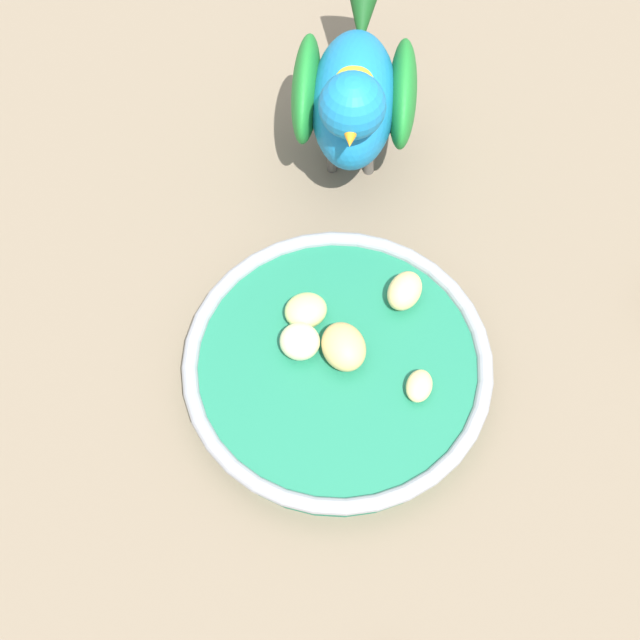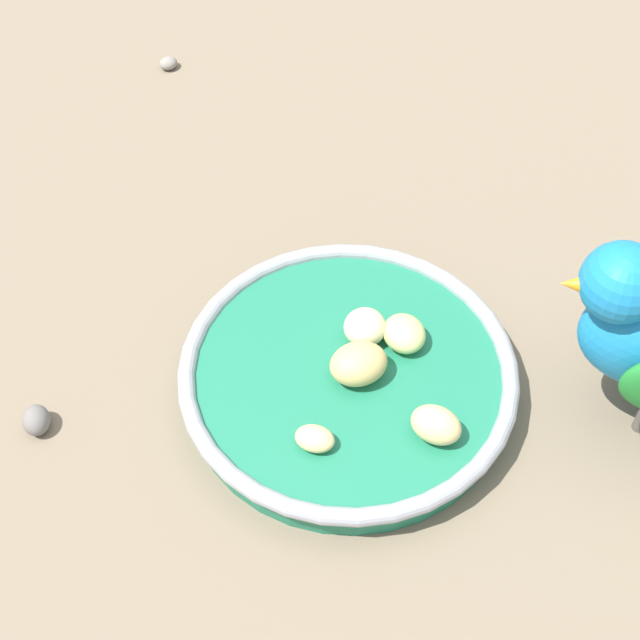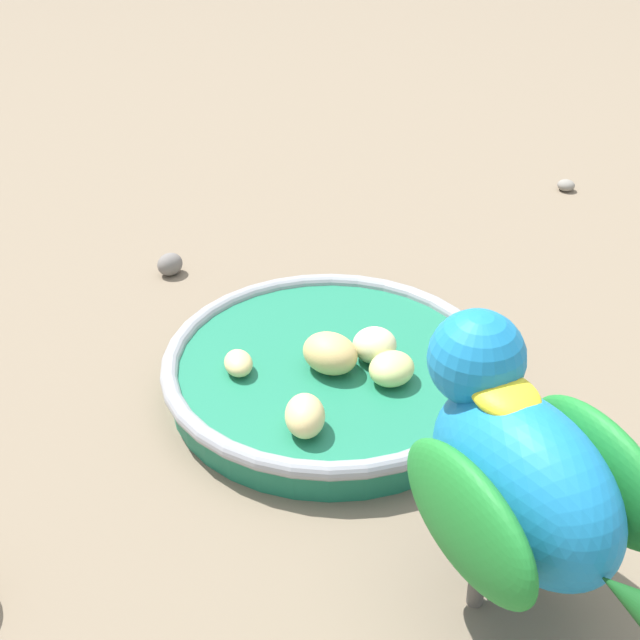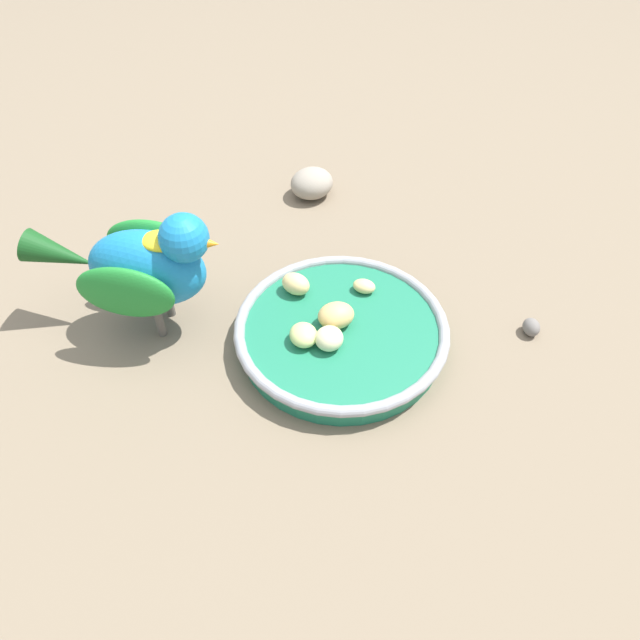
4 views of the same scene
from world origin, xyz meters
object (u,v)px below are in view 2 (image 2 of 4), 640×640
apple_piece_0 (309,438)px  pebble_1 (36,420)px  feeding_bowl (348,377)px  apple_piece_2 (359,364)px  apple_piece_1 (404,334)px  apple_piece_4 (365,327)px  apple_piece_3 (436,425)px  pebble_0 (168,63)px

apple_piece_0 → pebble_1: apple_piece_0 is taller
feeding_bowl → pebble_1: size_ratio=10.40×
apple_piece_0 → apple_piece_2: 0.06m
apple_piece_1 → apple_piece_4: (0.00, -0.03, 0.00)m
apple_piece_2 → apple_piece_3: apple_piece_2 is taller
apple_piece_3 → apple_piece_4: bearing=-142.6°
apple_piece_1 → pebble_1: 0.25m
apple_piece_1 → pebble_1: bearing=-68.6°
feeding_bowl → pebble_0: 0.40m
feeding_bowl → apple_piece_2: 0.02m
apple_piece_1 → apple_piece_0: bearing=-29.2°
feeding_bowl → pebble_1: bearing=-72.6°
apple_piece_4 → apple_piece_2: bearing=-0.1°
pebble_0 → apple_piece_4: bearing=36.0°
apple_piece_3 → pebble_0: (-0.38, -0.28, -0.03)m
feeding_bowl → apple_piece_0: (0.06, -0.02, 0.02)m
apple_piece_0 → apple_piece_1: size_ratio=0.80×
apple_piece_1 → pebble_0: 0.40m
apple_piece_2 → feeding_bowl: bearing=-114.7°
pebble_1 → pebble_0: bearing=-177.4°
apple_piece_0 → pebble_0: (-0.40, -0.20, -0.03)m
apple_piece_0 → apple_piece_1: apple_piece_1 is taller
apple_piece_1 → apple_piece_2: apple_piece_2 is taller
pebble_0 → pebble_1: (0.40, 0.02, 0.00)m
apple_piece_3 → pebble_1: size_ratio=1.51×
apple_piece_1 → apple_piece_4: size_ratio=1.08×
feeding_bowl → apple_piece_3: bearing=55.7°
apple_piece_1 → apple_piece_2: (0.03, -0.03, 0.00)m
apple_piece_0 → apple_piece_3: apple_piece_3 is taller
apple_piece_0 → pebble_1: (0.00, -0.18, -0.02)m
feeding_bowl → apple_piece_4: size_ratio=7.69×
feeding_bowl → pebble_0: feeding_bowl is taller
feeding_bowl → apple_piece_3: (0.04, 0.06, 0.02)m
apple_piece_2 → apple_piece_1: bearing=140.1°
apple_piece_1 → apple_piece_3: bearing=21.0°
apple_piece_2 → pebble_0: size_ratio=2.29×
pebble_1 → feeding_bowl: bearing=107.4°
apple_piece_2 → pebble_1: size_ratio=1.77×
apple_piece_2 → apple_piece_4: apple_piece_2 is taller
feeding_bowl → pebble_0: size_ratio=13.47×
feeding_bowl → apple_piece_2: apple_piece_2 is taller
apple_piece_1 → apple_piece_2: size_ratio=0.82×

